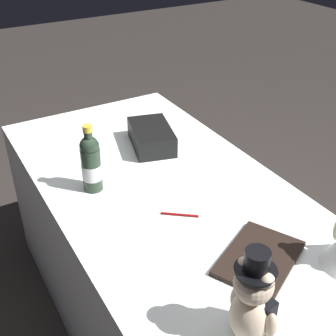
# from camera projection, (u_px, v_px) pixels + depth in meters

# --- Properties ---
(ground_plane) EXTENTS (12.00, 12.00, 0.00)m
(ground_plane) POSITION_uv_depth(u_px,v_px,m) (168.00, 321.00, 2.19)
(ground_plane) COLOR #2D2826
(reception_table) EXTENTS (1.80, 0.89, 0.78)m
(reception_table) POSITION_uv_depth(u_px,v_px,m) (168.00, 262.00, 1.98)
(reception_table) COLOR white
(reception_table) RESTS_ON ground_plane
(teddy_bear_groom) EXTENTS (0.15, 0.14, 0.30)m
(teddy_bear_groom) POSITION_uv_depth(u_px,v_px,m) (253.00, 302.00, 1.13)
(teddy_bear_groom) COLOR beige
(teddy_bear_groom) RESTS_ON reception_table
(champagne_bottle) EXTENTS (0.08, 0.08, 0.28)m
(champagne_bottle) POSITION_uv_depth(u_px,v_px,m) (91.00, 163.00, 1.72)
(champagne_bottle) COLOR #253627
(champagne_bottle) RESTS_ON reception_table
(signing_pen) EXTENTS (0.10, 0.12, 0.01)m
(signing_pen) POSITION_uv_depth(u_px,v_px,m) (178.00, 215.00, 1.63)
(signing_pen) COLOR maroon
(signing_pen) RESTS_ON reception_table
(gift_case_black) EXTENTS (0.32, 0.24, 0.09)m
(gift_case_black) POSITION_uv_depth(u_px,v_px,m) (151.00, 137.00, 2.05)
(gift_case_black) COLOR black
(gift_case_black) RESTS_ON reception_table
(guestbook) EXTENTS (0.32, 0.36, 0.02)m
(guestbook) POSITION_uv_depth(u_px,v_px,m) (259.00, 258.00, 1.43)
(guestbook) COLOR black
(guestbook) RESTS_ON reception_table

